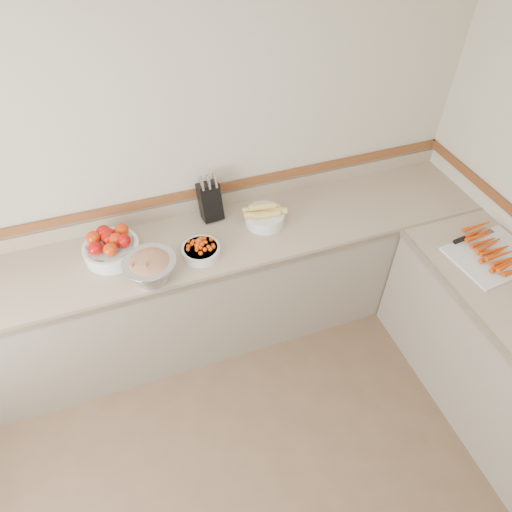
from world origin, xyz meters
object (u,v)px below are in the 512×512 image
object	(u,v)px
knife_block	(210,201)
corn_bowl	(264,216)
cutting_board	(491,253)
cherry_tomato_bowl	(201,249)
rhubarb_bowl	(151,268)
tomato_bowl	(111,246)

from	to	relation	value
knife_block	corn_bowl	bearing A→B (deg)	-29.33
corn_bowl	cutting_board	size ratio (longest dim) A/B	0.55
cherry_tomato_bowl	rhubarb_bowl	world-z (taller)	rhubarb_bowl
tomato_bowl	cutting_board	xyz separation A→B (m)	(2.18, -0.77, -0.05)
tomato_bowl	cutting_board	distance (m)	2.32
corn_bowl	rhubarb_bowl	distance (m)	0.83
knife_block	tomato_bowl	xyz separation A→B (m)	(-0.67, -0.16, -0.06)
rhubarb_bowl	cutting_board	distance (m)	2.05
cutting_board	cherry_tomato_bowl	bearing A→B (deg)	160.45
knife_block	cutting_board	size ratio (longest dim) A/B	0.61
knife_block	cutting_board	bearing A→B (deg)	-31.41
cherry_tomato_bowl	tomato_bowl	bearing A→B (deg)	160.98
knife_block	corn_bowl	size ratio (longest dim) A/B	1.12
knife_block	corn_bowl	distance (m)	0.37
cherry_tomato_bowl	corn_bowl	distance (m)	0.49
tomato_bowl	corn_bowl	size ratio (longest dim) A/B	1.15
knife_block	cherry_tomato_bowl	bearing A→B (deg)	-114.93
knife_block	rhubarb_bowl	world-z (taller)	knife_block
cherry_tomato_bowl	cutting_board	world-z (taller)	cherry_tomato_bowl
knife_block	tomato_bowl	distance (m)	0.69
knife_block	cherry_tomato_bowl	xyz separation A→B (m)	(-0.15, -0.33, -0.09)
corn_bowl	rhubarb_bowl	xyz separation A→B (m)	(-0.79, -0.25, 0.03)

